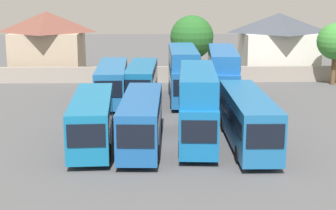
{
  "coord_description": "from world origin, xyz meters",
  "views": [
    {
      "loc": [
        -1.02,
        -33.84,
        10.46
      ],
      "look_at": [
        0.0,
        3.0,
        2.1
      ],
      "focal_mm": 54.95,
      "sensor_mm": 36.0,
      "label": 1
    }
  ],
  "objects_px": {
    "bus_5": "(112,81)",
    "bus_3": "(198,102)",
    "bus_7": "(183,71)",
    "bus_8": "(223,72)",
    "bus_2": "(141,118)",
    "house_terrace_left": "(48,43)",
    "bus_4": "(248,117)",
    "tree_behind_wall": "(335,42)",
    "house_terrace_centre": "(278,43)",
    "tree_left_of_lot": "(192,37)",
    "bus_6": "(142,81)",
    "bus_1": "(92,118)"
  },
  "relations": [
    {
      "from": "bus_3",
      "to": "tree_left_of_lot",
      "type": "relative_size",
      "value": 1.4
    },
    {
      "from": "bus_4",
      "to": "house_terrace_left",
      "type": "bearing_deg",
      "value": -146.83
    },
    {
      "from": "bus_3",
      "to": "bus_7",
      "type": "distance_m",
      "value": 13.73
    },
    {
      "from": "bus_7",
      "to": "bus_2",
      "type": "bearing_deg",
      "value": -13.58
    },
    {
      "from": "bus_2",
      "to": "tree_behind_wall",
      "type": "xyz_separation_m",
      "value": [
        20.79,
        22.48,
        2.83
      ]
    },
    {
      "from": "bus_3",
      "to": "house_terrace_left",
      "type": "bearing_deg",
      "value": -147.6
    },
    {
      "from": "bus_2",
      "to": "bus_8",
      "type": "distance_m",
      "value": 16.1
    },
    {
      "from": "bus_2",
      "to": "tree_behind_wall",
      "type": "bearing_deg",
      "value": 139.54
    },
    {
      "from": "bus_3",
      "to": "bus_8",
      "type": "xyz_separation_m",
      "value": [
        3.5,
        13.45,
        -0.1
      ]
    },
    {
      "from": "bus_4",
      "to": "bus_7",
      "type": "distance_m",
      "value": 14.99
    },
    {
      "from": "bus_4",
      "to": "bus_8",
      "type": "bearing_deg",
      "value": 179.68
    },
    {
      "from": "bus_3",
      "to": "house_terrace_centre",
      "type": "distance_m",
      "value": 31.72
    },
    {
      "from": "bus_5",
      "to": "bus_6",
      "type": "height_order",
      "value": "bus_5"
    },
    {
      "from": "bus_4",
      "to": "bus_6",
      "type": "xyz_separation_m",
      "value": [
        -7.45,
        14.48,
        -0.05
      ]
    },
    {
      "from": "bus_5",
      "to": "bus_6",
      "type": "bearing_deg",
      "value": 94.64
    },
    {
      "from": "bus_7",
      "to": "house_terrace_left",
      "type": "relative_size",
      "value": 1.23
    },
    {
      "from": "bus_7",
      "to": "house_terrace_left",
      "type": "xyz_separation_m",
      "value": [
        -15.75,
        15.37,
        1.16
      ]
    },
    {
      "from": "bus_8",
      "to": "house_terrace_centre",
      "type": "distance_m",
      "value": 18.1
    },
    {
      "from": "bus_3",
      "to": "bus_4",
      "type": "distance_m",
      "value": 3.53
    },
    {
      "from": "bus_5",
      "to": "bus_3",
      "type": "bearing_deg",
      "value": 25.9
    },
    {
      "from": "bus_7",
      "to": "house_terrace_centre",
      "type": "distance_m",
      "value": 19.98
    },
    {
      "from": "bus_2",
      "to": "bus_4",
      "type": "relative_size",
      "value": 0.93
    },
    {
      "from": "tree_left_of_lot",
      "to": "tree_behind_wall",
      "type": "height_order",
      "value": "tree_left_of_lot"
    },
    {
      "from": "bus_3",
      "to": "house_terrace_left",
      "type": "relative_size",
      "value": 1.21
    },
    {
      "from": "bus_1",
      "to": "bus_6",
      "type": "relative_size",
      "value": 0.99
    },
    {
      "from": "house_terrace_centre",
      "to": "tree_left_of_lot",
      "type": "height_order",
      "value": "house_terrace_centre"
    },
    {
      "from": "bus_2",
      "to": "tree_behind_wall",
      "type": "relative_size",
      "value": 1.57
    },
    {
      "from": "bus_6",
      "to": "bus_8",
      "type": "height_order",
      "value": "bus_8"
    },
    {
      "from": "bus_2",
      "to": "bus_4",
      "type": "bearing_deg",
      "value": 92.59
    },
    {
      "from": "house_terrace_centre",
      "to": "tree_behind_wall",
      "type": "distance_m",
      "value": 8.83
    },
    {
      "from": "bus_1",
      "to": "bus_3",
      "type": "xyz_separation_m",
      "value": [
        7.16,
        0.65,
        0.92
      ]
    },
    {
      "from": "tree_left_of_lot",
      "to": "bus_2",
      "type": "bearing_deg",
      "value": -101.19
    },
    {
      "from": "bus_1",
      "to": "bus_7",
      "type": "bearing_deg",
      "value": 151.24
    },
    {
      "from": "bus_7",
      "to": "house_terrace_left",
      "type": "height_order",
      "value": "house_terrace_left"
    },
    {
      "from": "bus_1",
      "to": "bus_2",
      "type": "height_order",
      "value": "bus_2"
    },
    {
      "from": "bus_1",
      "to": "house_terrace_centre",
      "type": "distance_m",
      "value": 35.73
    },
    {
      "from": "bus_6",
      "to": "house_terrace_left",
      "type": "relative_size",
      "value": 1.24
    },
    {
      "from": "bus_7",
      "to": "tree_left_of_lot",
      "type": "relative_size",
      "value": 1.42
    },
    {
      "from": "bus_1",
      "to": "bus_7",
      "type": "distance_m",
      "value": 15.99
    },
    {
      "from": "house_terrace_left",
      "to": "tree_behind_wall",
      "type": "height_order",
      "value": "house_terrace_left"
    },
    {
      "from": "bus_3",
      "to": "bus_6",
      "type": "xyz_separation_m",
      "value": [
        -4.12,
        13.67,
        -0.89
      ]
    },
    {
      "from": "house_terrace_centre",
      "to": "tree_left_of_lot",
      "type": "xyz_separation_m",
      "value": [
        -10.93,
        -3.03,
        1.03
      ]
    },
    {
      "from": "bus_8",
      "to": "bus_4",
      "type": "bearing_deg",
      "value": 4.13
    },
    {
      "from": "bus_6",
      "to": "house_terrace_centre",
      "type": "xyz_separation_m",
      "value": [
        16.56,
        15.49,
        1.89
      ]
    },
    {
      "from": "bus_2",
      "to": "bus_3",
      "type": "distance_m",
      "value": 4.03
    },
    {
      "from": "tree_left_of_lot",
      "to": "tree_behind_wall",
      "type": "distance_m",
      "value": 16.09
    },
    {
      "from": "bus_8",
      "to": "tree_left_of_lot",
      "type": "bearing_deg",
      "value": -166.26
    },
    {
      "from": "bus_8",
      "to": "bus_2",
      "type": "bearing_deg",
      "value": -22.35
    },
    {
      "from": "bus_7",
      "to": "bus_8",
      "type": "height_order",
      "value": "bus_7"
    },
    {
      "from": "bus_7",
      "to": "bus_3",
      "type": "bearing_deg",
      "value": 1.27
    }
  ]
}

